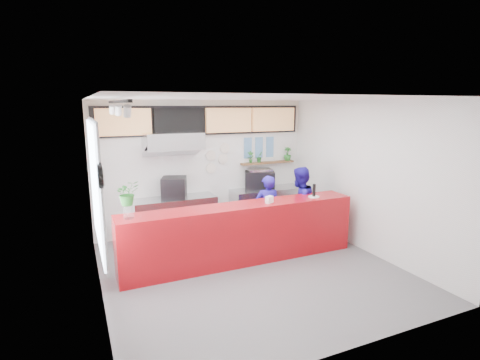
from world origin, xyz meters
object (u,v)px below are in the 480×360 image
object	(u,v)px
service_counter	(242,233)
pepper_mill	(314,190)
staff_center	(267,210)
staff_right	(299,205)
espresso_machine	(260,180)
panini_oven	(174,188)

from	to	relation	value
service_counter	pepper_mill	world-z (taller)	pepper_mill
staff_center	staff_right	bearing A→B (deg)	-179.82
service_counter	pepper_mill	distance (m)	1.69
staff_center	pepper_mill	size ratio (longest dim) A/B	5.96
staff_center	espresso_machine	bearing A→B (deg)	-99.58
panini_oven	staff_center	xyz separation A→B (m)	(1.65, -1.21, -0.39)
espresso_machine	pepper_mill	world-z (taller)	pepper_mill
staff_center	staff_right	world-z (taller)	staff_right
espresso_machine	pepper_mill	bearing A→B (deg)	-59.20
panini_oven	staff_center	size ratio (longest dim) A/B	0.34
pepper_mill	espresso_machine	bearing A→B (deg)	98.17
pepper_mill	service_counter	bearing A→B (deg)	178.16
panini_oven	espresso_machine	world-z (taller)	panini_oven
staff_right	pepper_mill	world-z (taller)	staff_right
panini_oven	espresso_machine	size ratio (longest dim) A/B	0.74
panini_oven	staff_right	size ratio (longest dim) A/B	0.31
panini_oven	pepper_mill	world-z (taller)	pepper_mill
staff_center	staff_right	size ratio (longest dim) A/B	0.91
espresso_machine	pepper_mill	xyz separation A→B (m)	(0.27, -1.85, 0.12)
service_counter	staff_right	bearing A→B (deg)	16.85
staff_right	staff_center	bearing A→B (deg)	-31.79
service_counter	panini_oven	world-z (taller)	panini_oven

